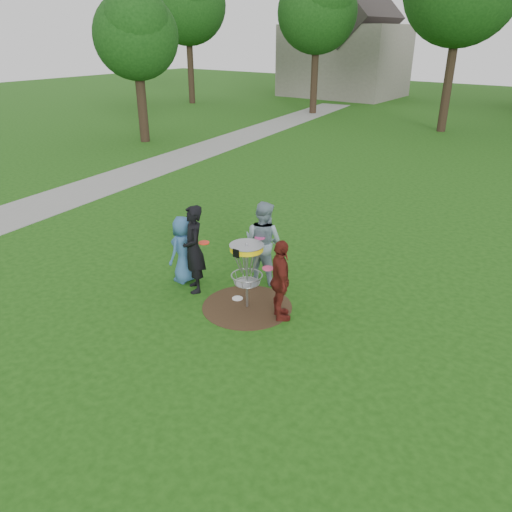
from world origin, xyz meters
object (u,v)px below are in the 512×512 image
Objects in this scene: player_black at (194,249)px; player_maroon at (281,281)px; player_grey at (263,242)px; disc_golf_basket at (247,260)px; player_blue at (184,249)px.

player_maroon is (2.08, 0.10, -0.14)m from player_black.
player_grey is at bearing 3.72° from player_maroon.
player_black is 1.32m from disc_golf_basket.
player_black is 2.09m from player_maroon.
player_black reaches higher than disc_golf_basket.
player_blue is 1.07× the size of disc_golf_basket.
disc_golf_basket is at bearing 107.55° from player_grey.
disc_golf_basket is at bearing 84.86° from player_blue.
player_maroon is at bearing 2.47° from disc_golf_basket.
player_grey is (1.36, 1.04, 0.16)m from player_blue.
disc_golf_basket is (0.44, -1.16, 0.12)m from player_grey.
player_blue is 0.93× the size of player_maroon.
player_maroon is (1.20, -1.13, -0.10)m from player_grey.
player_grey is 1.31× the size of disc_golf_basket.
player_blue is 0.79× the size of player_black.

